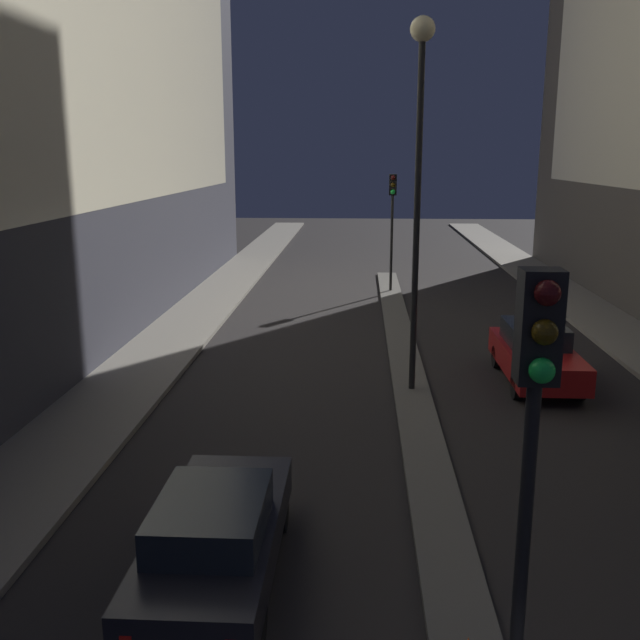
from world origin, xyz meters
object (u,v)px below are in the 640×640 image
traffic_light_near (532,440)px  car_left_lane (216,535)px  car_right_lane (536,354)px  traffic_light_mid (392,206)px  street_lamp (420,132)px

traffic_light_near → car_left_lane: size_ratio=1.12×
car_right_lane → traffic_light_mid: bearing=105.2°
traffic_light_mid → car_right_lane: 13.27m
street_lamp → car_right_lane: street_lamp is taller
traffic_light_near → traffic_light_mid: size_ratio=1.00×
street_lamp → car_left_lane: (-3.39, -8.57, -5.82)m
car_left_lane → traffic_light_near: bearing=-47.5°
traffic_light_mid → car_right_lane: (3.39, -12.46, -3.03)m
car_left_lane → car_right_lane: bearing=55.0°
traffic_light_near → car_left_lane: bearing=132.5°
car_left_lane → traffic_light_mid: bearing=81.3°
car_left_lane → car_right_lane: 11.82m
traffic_light_near → car_right_lane: traffic_light_near is taller
street_lamp → car_left_lane: bearing=-111.6°
traffic_light_near → car_left_lane: (-3.39, 3.70, -3.09)m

